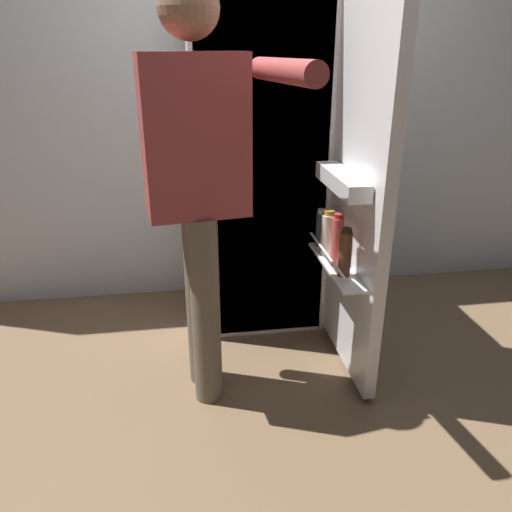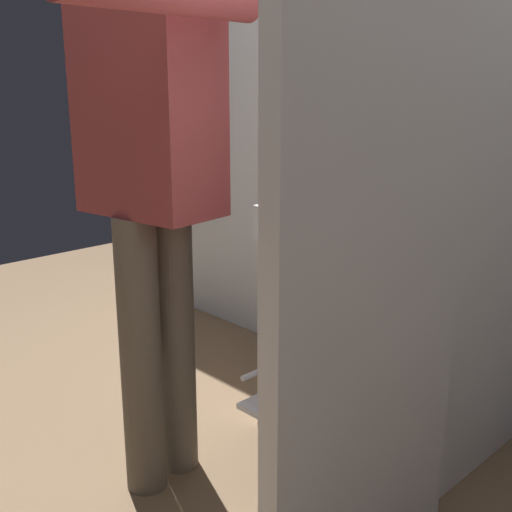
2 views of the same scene
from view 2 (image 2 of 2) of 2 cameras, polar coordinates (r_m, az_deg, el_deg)
ground_plane at (r=2.01m, az=1.68°, el=-20.90°), size 5.96×5.96×0.00m
kitchen_wall at (r=2.34m, az=18.08°, el=15.16°), size 4.40×0.10×2.41m
refrigerator at (r=2.01m, az=12.47°, el=6.11°), size 0.72×1.24×1.75m
person at (r=1.77m, az=-9.20°, el=8.92°), size 0.59×0.66×1.66m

